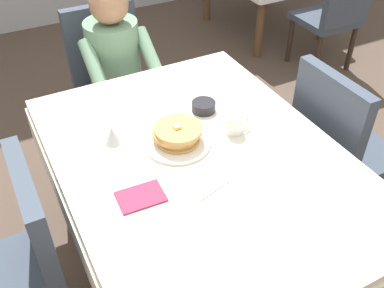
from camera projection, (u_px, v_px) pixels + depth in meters
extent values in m
plane|color=brown|center=(200.00, 267.00, 2.25)|extent=(14.00, 14.00, 0.00)
cube|color=silver|center=(201.00, 160.00, 1.80)|extent=(1.10, 1.50, 0.04)
cube|color=silver|center=(134.00, 94.00, 2.39)|extent=(1.10, 0.01, 0.18)
cube|color=silver|center=(72.00, 227.00, 1.66)|extent=(0.01, 1.50, 0.18)
cube|color=silver|center=(305.00, 142.00, 2.07)|extent=(0.01, 1.50, 0.18)
cylinder|color=brown|center=(61.00, 167.00, 2.32)|extent=(0.07, 0.07, 0.70)
cylinder|color=brown|center=(216.00, 118.00, 2.66)|extent=(0.07, 0.07, 0.70)
cube|color=#384251|center=(118.00, 95.00, 2.72)|extent=(0.44, 0.44, 0.05)
cube|color=#384251|center=(102.00, 43.00, 2.69)|extent=(0.44, 0.06, 0.48)
cylinder|color=#2D2319|center=(158.00, 132.00, 2.80)|extent=(0.04, 0.04, 0.40)
cylinder|color=#2D2319|center=(104.00, 149.00, 2.67)|extent=(0.04, 0.04, 0.40)
cylinder|color=#2D2319|center=(137.00, 104.00, 3.05)|extent=(0.04, 0.04, 0.40)
cylinder|color=#2D2319|center=(86.00, 118.00, 2.92)|extent=(0.04, 0.04, 0.40)
cylinder|color=gray|center=(114.00, 60.00, 2.54)|extent=(0.30, 0.30, 0.46)
sphere|color=#A37556|center=(109.00, 4.00, 2.32)|extent=(0.21, 0.21, 0.21)
cylinder|color=gray|center=(149.00, 53.00, 2.46)|extent=(0.08, 0.29, 0.23)
cylinder|color=gray|center=(94.00, 66.00, 2.35)|extent=(0.08, 0.29, 0.23)
cylinder|color=#383D51|center=(145.00, 135.00, 2.73)|extent=(0.10, 0.10, 0.45)
cylinder|color=#383D51|center=(120.00, 142.00, 2.68)|extent=(0.10, 0.10, 0.45)
cube|color=#384251|center=(37.00, 224.00, 1.57)|extent=(0.06, 0.44, 0.48)
cylinder|color=#2D2319|center=(47.00, 270.00, 2.00)|extent=(0.04, 0.04, 0.40)
cube|color=#384251|center=(347.00, 152.00, 2.29)|extent=(0.44, 0.44, 0.05)
cube|color=#384251|center=(327.00, 122.00, 2.06)|extent=(0.06, 0.44, 0.48)
cylinder|color=#2D2319|center=(340.00, 155.00, 2.62)|extent=(0.04, 0.04, 0.40)
cylinder|color=#2D2319|center=(292.00, 174.00, 2.50)|extent=(0.04, 0.04, 0.40)
cylinder|color=#2D2319|center=(336.00, 217.00, 2.25)|extent=(0.04, 0.04, 0.40)
cylinder|color=white|center=(177.00, 142.00, 1.84)|extent=(0.28, 0.28, 0.02)
cylinder|color=tan|center=(178.00, 139.00, 1.83)|extent=(0.18, 0.18, 0.01)
cylinder|color=tan|center=(177.00, 136.00, 1.83)|extent=(0.18, 0.18, 0.02)
cylinder|color=tan|center=(175.00, 133.00, 1.81)|extent=(0.19, 0.19, 0.02)
cylinder|color=tan|center=(178.00, 129.00, 1.80)|extent=(0.20, 0.20, 0.02)
cube|color=#F4E072|center=(177.00, 127.00, 1.79)|extent=(0.03, 0.03, 0.01)
cylinder|color=white|center=(234.00, 124.00, 1.89)|extent=(0.08, 0.08, 0.08)
torus|color=white|center=(244.00, 120.00, 1.90)|extent=(0.05, 0.01, 0.05)
cylinder|color=black|center=(204.00, 106.00, 2.02)|extent=(0.11, 0.11, 0.04)
cone|color=silver|center=(112.00, 135.00, 1.83)|extent=(0.08, 0.08, 0.07)
cube|color=silver|center=(137.00, 160.00, 1.76)|extent=(0.03, 0.18, 0.00)
cube|color=silver|center=(219.00, 133.00, 1.90)|extent=(0.02, 0.20, 0.00)
cube|color=silver|center=(215.00, 190.00, 1.63)|extent=(0.15, 0.05, 0.00)
cube|color=#8C2D4C|center=(141.00, 197.00, 1.60)|extent=(0.18, 0.13, 0.01)
cylinder|color=brown|center=(261.00, 19.00, 3.79)|extent=(0.07, 0.07, 0.70)
cylinder|color=brown|center=(327.00, 4.00, 4.06)|extent=(0.07, 0.07, 0.70)
cube|color=#384251|center=(325.00, 19.00, 3.62)|extent=(0.44, 0.44, 0.05)
cylinder|color=#2D2319|center=(290.00, 40.00, 3.82)|extent=(0.04, 0.04, 0.40)
cylinder|color=#2D2319|center=(322.00, 32.00, 3.95)|extent=(0.04, 0.04, 0.40)
cylinder|color=#2D2319|center=(318.00, 58.00, 3.57)|extent=(0.04, 0.04, 0.40)
cylinder|color=#2D2319|center=(351.00, 48.00, 3.70)|extent=(0.04, 0.04, 0.40)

